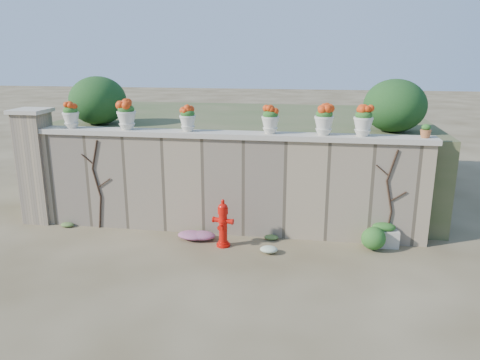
% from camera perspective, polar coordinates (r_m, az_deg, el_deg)
% --- Properties ---
extents(ground, '(80.00, 80.00, 0.00)m').
position_cam_1_polar(ground, '(8.27, -4.23, -10.80)').
color(ground, '#4B3D25').
rests_on(ground, ground).
extents(stone_wall, '(8.00, 0.40, 2.00)m').
position_cam_1_polar(stone_wall, '(9.55, -1.87, -0.67)').
color(stone_wall, gray).
rests_on(stone_wall, ground).
extents(wall_cap, '(8.10, 0.52, 0.10)m').
position_cam_1_polar(wall_cap, '(9.32, -1.93, 5.54)').
color(wall_cap, beige).
rests_on(wall_cap, stone_wall).
extents(gate_pillar, '(0.72, 0.72, 2.48)m').
position_cam_1_polar(gate_pillar, '(11.04, -23.54, 1.62)').
color(gate_pillar, gray).
rests_on(gate_pillar, ground).
extents(raised_fill, '(9.00, 6.00, 2.00)m').
position_cam_1_polar(raised_fill, '(12.62, 0.90, 3.32)').
color(raised_fill, '#384C23').
rests_on(raised_fill, ground).
extents(back_shrub_left, '(1.30, 1.30, 1.10)m').
position_cam_1_polar(back_shrub_left, '(11.41, -16.94, 9.25)').
color(back_shrub_left, '#143814').
rests_on(back_shrub_left, raised_fill).
extents(back_shrub_right, '(1.30, 1.30, 1.10)m').
position_cam_1_polar(back_shrub_right, '(10.39, 18.35, 8.59)').
color(back_shrub_right, '#143814').
rests_on(back_shrub_right, raised_fill).
extents(vine_left, '(0.60, 0.04, 1.91)m').
position_cam_1_polar(vine_left, '(10.20, -17.02, -0.37)').
color(vine_left, black).
rests_on(vine_left, ground).
extents(vine_right, '(0.60, 0.04, 1.91)m').
position_cam_1_polar(vine_right, '(9.30, 17.79, -1.95)').
color(vine_right, black).
rests_on(vine_right, ground).
extents(fire_hydrant, '(0.41, 0.29, 0.94)m').
position_cam_1_polar(fire_hydrant, '(8.99, -2.09, -5.26)').
color(fire_hydrant, red).
rests_on(fire_hydrant, ground).
extents(planter_box, '(0.58, 0.36, 0.47)m').
position_cam_1_polar(planter_box, '(9.51, 17.05, -6.44)').
color(planter_box, beige).
rests_on(planter_box, ground).
extents(green_shrub, '(0.58, 0.53, 0.55)m').
position_cam_1_polar(green_shrub, '(9.19, 15.78, -6.70)').
color(green_shrub, '#1E5119').
rests_on(green_shrub, ground).
extents(magenta_clump, '(0.80, 0.53, 0.21)m').
position_cam_1_polar(magenta_clump, '(9.46, -5.14, -6.64)').
color(magenta_clump, '#D029A8').
rests_on(magenta_clump, ground).
extents(white_flowers, '(0.52, 0.41, 0.19)m').
position_cam_1_polar(white_flowers, '(8.81, 3.54, -8.40)').
color(white_flowers, white).
rests_on(white_flowers, ground).
extents(urn_pot_0, '(0.34, 0.34, 0.53)m').
position_cam_1_polar(urn_pot_0, '(10.39, -19.93, 7.42)').
color(urn_pot_0, beige).
rests_on(urn_pot_0, wall_cap).
extents(urn_pot_1, '(0.39, 0.39, 0.60)m').
position_cam_1_polar(urn_pot_1, '(9.85, -13.68, 7.71)').
color(urn_pot_1, beige).
rests_on(urn_pot_1, wall_cap).
extents(urn_pot_2, '(0.33, 0.33, 0.51)m').
position_cam_1_polar(urn_pot_2, '(9.44, -6.40, 7.45)').
color(urn_pot_2, beige).
rests_on(urn_pot_2, wall_cap).
extents(urn_pot_3, '(0.34, 0.34, 0.54)m').
position_cam_1_polar(urn_pot_3, '(9.14, 3.71, 7.32)').
color(urn_pot_3, beige).
rests_on(urn_pot_3, wall_cap).
extents(urn_pot_4, '(0.37, 0.37, 0.58)m').
position_cam_1_polar(urn_pot_4, '(9.10, 10.21, 7.21)').
color(urn_pot_4, beige).
rests_on(urn_pot_4, wall_cap).
extents(urn_pot_5, '(0.37, 0.37, 0.57)m').
position_cam_1_polar(urn_pot_5, '(9.14, 14.80, 6.97)').
color(urn_pot_5, beige).
rests_on(urn_pot_5, wall_cap).
extents(terracotta_pot, '(0.20, 0.20, 0.24)m').
position_cam_1_polar(terracotta_pot, '(9.34, 21.70, 5.50)').
color(terracotta_pot, '#A96033').
rests_on(terracotta_pot, wall_cap).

